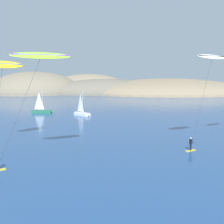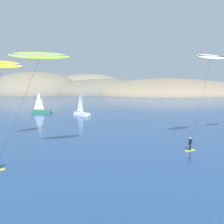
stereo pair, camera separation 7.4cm
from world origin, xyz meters
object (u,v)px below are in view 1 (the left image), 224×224
sailboat_far (42,110)px  kitesurfer_yellow (1,70)px  kitesurfer_white (210,64)px  kitesurfer_lime (37,64)px  sailboat_near (82,113)px

sailboat_far → kitesurfer_yellow: size_ratio=0.53×
sailboat_far → kitesurfer_white: 46.38m
sailboat_far → kitesurfer_lime: kitesurfer_lime is taller
sailboat_near → sailboat_far: (-10.47, 4.68, 0.00)m
sailboat_far → kitesurfer_lime: 43.63m
sailboat_far → kitesurfer_lime: (9.85, -41.36, 9.78)m
sailboat_near → kitesurfer_white: bearing=-57.1°
kitesurfer_white → sailboat_far: bearing=130.9°
sailboat_near → kitesurfer_lime: (-0.63, -36.68, 9.78)m
sailboat_far → sailboat_near: bearing=-24.1°
sailboat_far → kitesurfer_yellow: kitesurfer_yellow is taller
sailboat_near → kitesurfer_yellow: kitesurfer_yellow is taller
sailboat_far → kitesurfer_white: kitesurfer_white is taller
sailboat_near → sailboat_far: bearing=155.9°
kitesurfer_lime → kitesurfer_white: bearing=19.8°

